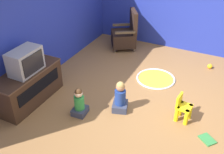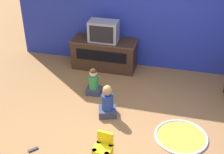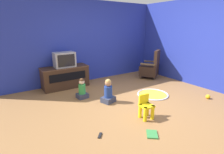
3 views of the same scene
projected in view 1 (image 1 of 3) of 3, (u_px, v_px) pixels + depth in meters
ground_plane at (158, 101)px, 4.90m from camera, size 30.00×30.00×0.00m
wall_back at (34, 19)px, 4.95m from camera, size 5.49×0.12×2.55m
wall_right at (205, 1)px, 5.97m from camera, size 0.12×5.54×2.55m
tv_cabinet at (29, 86)px, 4.75m from camera, size 1.34×0.54×0.63m
television at (26, 61)px, 4.46m from camera, size 0.59×0.36×0.43m
black_armchair at (125, 35)px, 6.61m from camera, size 0.80×0.80×0.99m
yellow_kid_chair at (183, 109)px, 4.36m from camera, size 0.27×0.26×0.47m
play_mat at (156, 79)px, 5.53m from camera, size 0.82×0.82×0.04m
child_watching_left at (79, 103)px, 4.48m from camera, size 0.28×0.25×0.52m
child_watching_center at (120, 98)px, 4.56m from camera, size 0.36×0.34×0.58m
toy_ball at (210, 66)px, 5.89m from camera, size 0.11×0.11×0.11m
book at (207, 139)px, 4.05m from camera, size 0.29×0.30×0.02m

